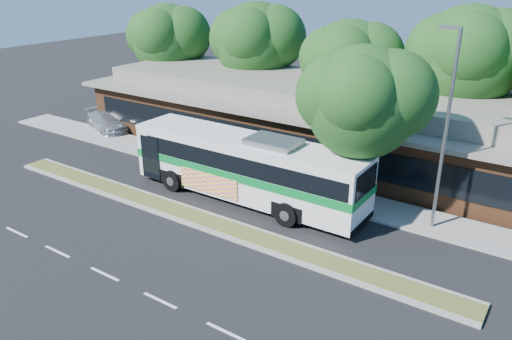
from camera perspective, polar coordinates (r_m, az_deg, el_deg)
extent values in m
plane|color=black|center=(23.86, -7.69, -6.16)|extent=(120.00, 120.00, 0.00)
cube|color=#4D5925|center=(24.22, -6.77, -5.45)|extent=(26.00, 1.10, 0.15)
cube|color=gray|center=(28.40, 0.82, -1.02)|extent=(44.00, 2.60, 0.12)
cube|color=black|center=(42.62, -17.13, 5.88)|extent=(14.00, 12.00, 0.01)
cube|color=brown|center=(33.27, 7.11, 5.14)|extent=(32.00, 10.00, 3.20)
cube|color=slate|center=(32.81, 7.26, 8.01)|extent=(33.20, 11.20, 0.24)
cube|color=slate|center=(32.67, 7.31, 9.08)|extent=(30.00, 8.00, 1.00)
cube|color=black|center=(29.05, 2.54, 2.97)|extent=(30.00, 0.06, 1.60)
cylinder|color=slate|center=(22.97, 20.79, 3.64)|extent=(0.16, 0.16, 9.00)
cube|color=slate|center=(22.17, 21.37, 14.93)|extent=(0.90, 0.18, 0.14)
cylinder|color=black|center=(43.25, -9.72, 9.49)|extent=(0.44, 0.44, 3.99)
sphere|color=#133B15|center=(42.61, -10.05, 14.40)|extent=(5.80, 5.80, 5.80)
sphere|color=#133B15|center=(41.99, -8.34, 15.02)|extent=(4.52, 4.52, 4.52)
cylinder|color=black|center=(39.07, -0.02, 8.62)|extent=(0.44, 0.44, 4.20)
sphere|color=#133B15|center=(38.34, -0.02, 14.30)|extent=(6.00, 6.00, 6.00)
sphere|color=#133B15|center=(37.93, 2.12, 14.93)|extent=(4.68, 4.68, 4.68)
cylinder|color=black|center=(34.52, 10.16, 6.09)|extent=(0.44, 0.44, 3.78)
sphere|color=#133B15|center=(33.73, 10.57, 11.92)|extent=(5.60, 5.60, 5.60)
sphere|color=#133B15|center=(33.57, 12.93, 12.47)|extent=(4.37, 4.37, 4.37)
cylinder|color=black|center=(33.33, 21.94, 4.80)|extent=(0.44, 0.44, 4.41)
sphere|color=#133B15|center=(32.47, 22.98, 11.65)|extent=(6.20, 6.20, 6.20)
sphere|color=#133B15|center=(32.61, 25.71, 12.16)|extent=(4.84, 4.84, 4.84)
cube|color=silver|center=(25.38, -1.09, 0.41)|extent=(12.79, 2.73, 2.94)
cube|color=black|center=(25.00, -0.50, 1.51)|extent=(11.77, 2.78, 0.88)
cube|color=silver|center=(24.92, -1.12, 3.28)|extent=(12.81, 2.75, 0.28)
cube|color=#05732B|center=(25.42, -1.09, 0.23)|extent=(12.85, 2.80, 0.40)
cube|color=black|center=(29.21, -11.48, 3.65)|extent=(0.07, 2.39, 1.82)
cube|color=black|center=(22.33, 12.50, -1.35)|extent=(0.07, 2.23, 1.18)
cube|color=#F84986|center=(25.44, -5.45, -1.51)|extent=(3.62, 0.06, 1.07)
cube|color=slate|center=(23.99, 2.01, 3.21)|extent=(2.56, 1.71, 0.32)
cylinder|color=black|center=(27.24, -9.51, -1.18)|extent=(1.17, 0.38, 1.17)
cylinder|color=black|center=(29.07, -5.93, 0.54)|extent=(1.17, 0.38, 1.17)
cylinder|color=black|center=(23.30, 3.50, -5.08)|extent=(1.17, 0.38, 1.17)
cylinder|color=black|center=(25.42, 6.59, -2.77)|extent=(1.17, 0.38, 1.17)
imported|color=silver|center=(38.69, -16.67, 5.37)|extent=(5.06, 3.41, 1.36)
cylinder|color=black|center=(24.17, 11.37, -0.68)|extent=(0.44, 0.44, 4.07)
sphere|color=#133B15|center=(23.05, 12.03, 7.56)|extent=(5.15, 5.15, 5.15)
sphere|color=#133B15|center=(22.92, 15.18, 8.25)|extent=(4.02, 4.02, 4.02)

